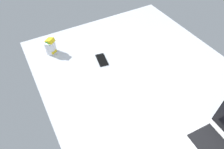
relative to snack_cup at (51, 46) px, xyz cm
name	(u,v)px	position (x,y,z in cm)	size (l,w,h in cm)	color
bed_mattress	(146,90)	(64.20, 49.42, -15.30)	(180.00, 140.00, 18.00)	#B7BCC6
snack_cup	(51,46)	(0.00, 0.00, 0.00)	(10.16, 9.41, 14.34)	silver
cell_phone	(102,60)	(28.24, 31.41, -5.90)	(6.80, 14.00, 0.80)	black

